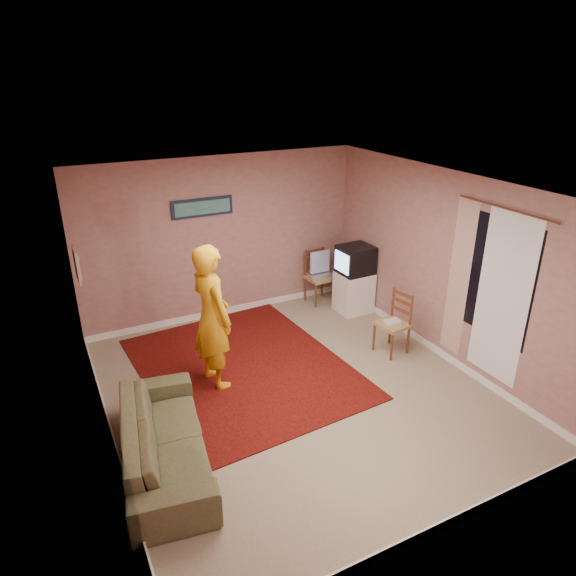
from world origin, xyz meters
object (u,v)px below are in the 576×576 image
crt_tv (355,260)px  chair_a (320,272)px  chair_b (393,317)px  tv_cabinet (354,292)px  person (212,317)px  sofa (164,439)px

crt_tv → chair_a: size_ratio=1.10×
chair_b → tv_cabinet: bearing=160.2°
tv_cabinet → person: bearing=-160.4°
tv_cabinet → chair_a: size_ratio=1.36×
chair_a → chair_b: size_ratio=1.02×
crt_tv → tv_cabinet: bearing=0.0°
tv_cabinet → person: 3.02m
tv_cabinet → person: person is taller
crt_tv → person: (-2.78, -0.99, 0.03)m
crt_tv → person: size_ratio=0.29×
sofa → crt_tv: bearing=-50.8°
chair_a → sofa: 4.39m
chair_a → chair_b: bearing=-92.2°
crt_tv → sofa: size_ratio=0.27×
sofa → tv_cabinet: bearing=-50.8°
tv_cabinet → sofa: bearing=-149.8°
sofa → person: bearing=-30.0°
chair_a → person: bearing=-151.4°
person → chair_b: bearing=-110.8°
tv_cabinet → chair_a: bearing=120.4°
crt_tv → sofa: 4.38m
chair_a → person: person is taller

